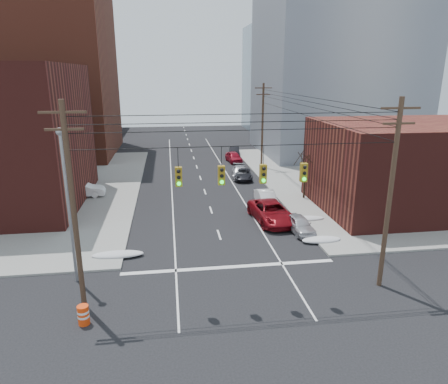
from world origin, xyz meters
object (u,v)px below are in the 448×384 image
object	(u,v)px
parked_car_f	(234,151)
lot_car_c	(35,188)
lot_car_d	(24,192)
red_pickup	(271,212)
parked_car_c	(243,174)
lot_car_b	(61,182)
lot_car_a	(82,190)
parked_car_b	(266,199)
parked_car_e	(234,157)
parked_car_a	(299,224)
construction_barrel	(83,315)
parked_car_d	(240,172)

from	to	relation	value
parked_car_f	lot_car_c	world-z (taller)	lot_car_c
lot_car_d	red_pickup	bearing A→B (deg)	-122.06
parked_car_c	lot_car_b	xyz separation A→B (m)	(-20.24, -1.97, 0.31)
parked_car_c	parked_car_f	size ratio (longest dim) A/B	1.11
lot_car_a	parked_car_b	bearing A→B (deg)	-108.41
lot_car_c	red_pickup	bearing A→B (deg)	-105.15
lot_car_b	lot_car_c	world-z (taller)	lot_car_b
parked_car_e	lot_car_c	world-z (taller)	lot_car_c
parked_car_a	construction_barrel	distance (m)	17.87
parked_car_d	parked_car_e	world-z (taller)	parked_car_e
parked_car_f	construction_barrel	size ratio (longest dim) A/B	3.91
parked_car_e	parked_car_b	bearing A→B (deg)	-96.91
red_pickup	lot_car_c	size ratio (longest dim) A/B	1.27
red_pickup	lot_car_a	xyz separation A→B (m)	(-17.29, 9.17, 0.05)
parked_car_b	lot_car_a	size ratio (longest dim) A/B	0.99
parked_car_a	parked_car_b	bearing A→B (deg)	93.81
parked_car_b	lot_car_d	xyz separation A→B (m)	(-23.54, 5.54, 0.03)
lot_car_a	lot_car_c	size ratio (longest dim) A/B	0.94
parked_car_a	lot_car_d	xyz separation A→B (m)	(-24.58, 12.25, 0.10)
parked_car_f	lot_car_a	bearing A→B (deg)	-127.97
parked_car_a	lot_car_a	size ratio (longest dim) A/B	0.87
parked_car_d	parked_car_f	bearing A→B (deg)	91.22
red_pickup	parked_car_e	world-z (taller)	red_pickup
parked_car_f	lot_car_b	world-z (taller)	lot_car_b
parked_car_c	lot_car_c	xyz separation A→B (m)	(-22.42, -3.54, 0.22)
lot_car_c	lot_car_d	bearing A→B (deg)	156.94
red_pickup	parked_car_a	bearing A→B (deg)	-64.00
lot_car_a	red_pickup	bearing A→B (deg)	-120.51
parked_car_e	construction_barrel	xyz separation A→B (m)	(-13.68, -36.91, -0.21)
parked_car_c	lot_car_d	size ratio (longest dim) A/B	1.23
parked_car_e	parked_car_f	size ratio (longest dim) A/B	1.07
parked_car_c	lot_car_b	size ratio (longest dim) A/B	0.80
red_pickup	lot_car_d	size ratio (longest dim) A/B	1.68
lot_car_b	lot_car_d	size ratio (longest dim) A/B	1.54
parked_car_f	lot_car_c	xyz separation A→B (m)	(-23.85, -18.40, 0.18)
parked_car_d	lot_car_b	distance (m)	20.26
parked_car_d	lot_car_d	size ratio (longest dim) A/B	1.30
red_pickup	construction_barrel	world-z (taller)	red_pickup
lot_car_b	parked_car_a	bearing A→B (deg)	-103.81
parked_car_f	lot_car_b	distance (m)	27.43
parked_car_d	lot_car_c	size ratio (longest dim) A/B	0.98
lot_car_c	lot_car_b	bearing A→B (deg)	-43.69
parked_car_d	lot_car_d	xyz separation A→B (m)	(-22.98, -5.54, 0.09)
parked_car_b	parked_car_c	xyz separation A→B (m)	(-0.38, 10.18, -0.11)
red_pickup	parked_car_a	world-z (taller)	red_pickup
red_pickup	lot_car_b	size ratio (longest dim) A/B	1.09
parked_car_a	parked_car_f	world-z (taller)	parked_car_a
lot_car_b	lot_car_c	distance (m)	2.70
construction_barrel	parked_car_b	bearing A→B (deg)	51.38
parked_car_c	parked_car_e	distance (m)	9.75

